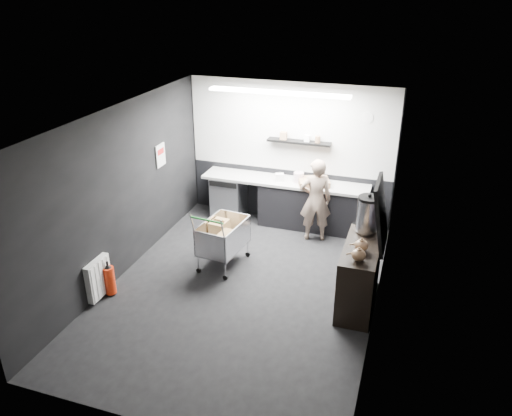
% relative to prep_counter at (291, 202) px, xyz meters
% --- Properties ---
extents(floor, '(5.50, 5.50, 0.00)m').
position_rel_prep_counter_xyz_m(floor, '(-0.14, -2.42, -0.46)').
color(floor, black).
rests_on(floor, ground).
extents(ceiling, '(5.50, 5.50, 0.00)m').
position_rel_prep_counter_xyz_m(ceiling, '(-0.14, -2.42, 2.24)').
color(ceiling, silver).
rests_on(ceiling, wall_back).
extents(wall_back, '(5.50, 0.00, 5.50)m').
position_rel_prep_counter_xyz_m(wall_back, '(-0.14, 0.33, 0.89)').
color(wall_back, black).
rests_on(wall_back, floor).
extents(wall_front, '(5.50, 0.00, 5.50)m').
position_rel_prep_counter_xyz_m(wall_front, '(-0.14, -5.17, 0.89)').
color(wall_front, black).
rests_on(wall_front, floor).
extents(wall_left, '(0.00, 5.50, 5.50)m').
position_rel_prep_counter_xyz_m(wall_left, '(-2.14, -2.42, 0.89)').
color(wall_left, black).
rests_on(wall_left, floor).
extents(wall_right, '(0.00, 5.50, 5.50)m').
position_rel_prep_counter_xyz_m(wall_right, '(1.86, -2.42, 0.89)').
color(wall_right, black).
rests_on(wall_right, floor).
extents(kitchen_wall_panel, '(3.95, 0.02, 1.70)m').
position_rel_prep_counter_xyz_m(kitchen_wall_panel, '(-0.14, 0.31, 1.39)').
color(kitchen_wall_panel, silver).
rests_on(kitchen_wall_panel, wall_back).
extents(dado_panel, '(3.95, 0.02, 1.00)m').
position_rel_prep_counter_xyz_m(dado_panel, '(-0.14, 0.31, 0.04)').
color(dado_panel, black).
rests_on(dado_panel, wall_back).
extents(floating_shelf, '(1.20, 0.22, 0.04)m').
position_rel_prep_counter_xyz_m(floating_shelf, '(0.06, 0.20, 1.16)').
color(floating_shelf, black).
rests_on(floating_shelf, wall_back).
extents(wall_clock, '(0.20, 0.03, 0.20)m').
position_rel_prep_counter_xyz_m(wall_clock, '(1.26, 0.30, 1.69)').
color(wall_clock, white).
rests_on(wall_clock, wall_back).
extents(poster, '(0.02, 0.30, 0.40)m').
position_rel_prep_counter_xyz_m(poster, '(-2.12, -1.12, 1.09)').
color(poster, silver).
rests_on(poster, wall_left).
extents(poster_red_band, '(0.02, 0.22, 0.10)m').
position_rel_prep_counter_xyz_m(poster_red_band, '(-2.11, -1.12, 1.16)').
color(poster_red_band, red).
rests_on(poster_red_band, poster).
extents(radiator, '(0.10, 0.50, 0.60)m').
position_rel_prep_counter_xyz_m(radiator, '(-2.08, -3.32, -0.11)').
color(radiator, white).
rests_on(radiator, wall_left).
extents(ceiling_strip, '(2.40, 0.20, 0.04)m').
position_rel_prep_counter_xyz_m(ceiling_strip, '(-0.14, -0.57, 2.21)').
color(ceiling_strip, white).
rests_on(ceiling_strip, ceiling).
extents(prep_counter, '(3.20, 0.61, 0.90)m').
position_rel_prep_counter_xyz_m(prep_counter, '(0.00, 0.00, 0.00)').
color(prep_counter, black).
rests_on(prep_counter, floor).
extents(person, '(0.65, 0.52, 1.55)m').
position_rel_prep_counter_xyz_m(person, '(0.56, -0.45, 0.32)').
color(person, '#C4B19B').
rests_on(person, floor).
extents(shopping_cart, '(0.69, 1.03, 1.07)m').
position_rel_prep_counter_xyz_m(shopping_cart, '(-0.68, -1.83, 0.05)').
color(shopping_cart, silver).
rests_on(shopping_cart, floor).
extents(sideboard, '(0.56, 1.30, 1.95)m').
position_rel_prep_counter_xyz_m(sideboard, '(1.61, -2.21, 0.16)').
color(sideboard, black).
rests_on(sideboard, floor).
extents(fire_extinguisher, '(0.17, 0.17, 0.55)m').
position_rel_prep_counter_xyz_m(fire_extinguisher, '(-1.99, -3.18, -0.19)').
color(fire_extinguisher, red).
rests_on(fire_extinguisher, floor).
extents(cardboard_box, '(0.67, 0.59, 0.11)m').
position_rel_prep_counter_xyz_m(cardboard_box, '(0.43, -0.05, 0.50)').
color(cardboard_box, '#94714F').
rests_on(cardboard_box, prep_counter).
extents(pink_tub, '(0.19, 0.19, 0.19)m').
position_rel_prep_counter_xyz_m(pink_tub, '(0.13, 0.00, 0.54)').
color(pink_tub, beige).
rests_on(pink_tub, prep_counter).
extents(white_container, '(0.19, 0.17, 0.14)m').
position_rel_prep_counter_xyz_m(white_container, '(-0.23, -0.05, 0.51)').
color(white_container, white).
rests_on(white_container, prep_counter).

